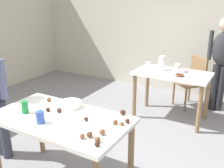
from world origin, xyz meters
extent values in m
cube|color=beige|center=(0.00, 3.20, 1.30)|extent=(6.40, 0.10, 2.60)
cube|color=white|center=(-0.14, -0.11, 0.73)|extent=(1.33, 0.73, 0.04)
cylinder|color=olive|center=(-0.74, 0.19, 0.35)|extent=(0.06, 0.06, 0.71)
cylinder|color=olive|center=(0.47, 0.19, 0.35)|extent=(0.06, 0.06, 0.71)
cube|color=white|center=(0.32, 1.90, 0.73)|extent=(1.11, 0.64, 0.04)
cylinder|color=olive|center=(-0.18, 1.64, 0.35)|extent=(0.06, 0.06, 0.71)
cylinder|color=olive|center=(0.81, 1.64, 0.35)|extent=(0.06, 0.06, 0.71)
cylinder|color=olive|center=(-0.18, 2.16, 0.35)|extent=(0.06, 0.06, 0.71)
cylinder|color=olive|center=(0.81, 2.16, 0.35)|extent=(0.06, 0.06, 0.71)
cube|color=olive|center=(0.44, 2.50, 0.43)|extent=(0.56, 0.56, 0.04)
cube|color=olive|center=(0.55, 2.64, 0.66)|extent=(0.32, 0.27, 0.42)
cylinder|color=olive|center=(0.47, 2.26, 0.21)|extent=(0.04, 0.04, 0.41)
cylinder|color=olive|center=(0.20, 2.47, 0.21)|extent=(0.04, 0.04, 0.41)
cylinder|color=olive|center=(0.68, 2.52, 0.21)|extent=(0.04, 0.04, 0.41)
cylinder|color=olive|center=(0.41, 2.73, 0.21)|extent=(0.04, 0.04, 0.41)
cylinder|color=#383D4C|center=(-1.13, -0.07, 0.36)|extent=(0.11, 0.11, 0.71)
cylinder|color=#383D4C|center=(-1.03, -0.09, 0.36)|extent=(0.11, 0.11, 0.71)
cylinder|color=#4C5175|center=(-0.89, -0.12, 1.00)|extent=(0.08, 0.08, 0.43)
cylinder|color=#28282D|center=(0.95, 2.61, 0.39)|extent=(0.11, 0.11, 0.78)
cylinder|color=#28282D|center=(0.84, 2.60, 0.39)|extent=(0.11, 0.11, 0.78)
ellipsoid|color=#333338|center=(0.89, 2.61, 1.05)|extent=(0.35, 0.25, 0.55)
cylinder|color=#333338|center=(0.70, 2.58, 1.09)|extent=(0.08, 0.08, 0.47)
cylinder|color=white|center=(-0.20, 0.12, 0.78)|extent=(0.22, 0.22, 0.06)
cylinder|color=#198438|center=(-0.49, -0.21, 0.81)|extent=(0.07, 0.07, 0.12)
cube|color=silver|center=(-0.46, -0.05, 0.75)|extent=(0.17, 0.02, 0.01)
cylinder|color=#3351B2|center=(-0.21, -0.29, 0.81)|extent=(0.08, 0.08, 0.11)
sphere|color=#3D2319|center=(-0.32, -0.08, 0.77)|extent=(0.04, 0.04, 0.04)
sphere|color=brown|center=(0.32, -0.28, 0.78)|extent=(0.05, 0.05, 0.05)
sphere|color=brown|center=(0.45, 0.03, 0.77)|extent=(0.04, 0.04, 0.04)
sphere|color=brown|center=(0.38, -0.19, 0.78)|extent=(0.05, 0.05, 0.05)
sphere|color=#3D2319|center=(0.35, 0.23, 0.78)|extent=(0.05, 0.05, 0.05)
sphere|color=#3D2319|center=(0.44, -0.36, 0.77)|extent=(0.04, 0.04, 0.04)
sphere|color=#3D2319|center=(-0.21, -0.04, 0.77)|extent=(0.05, 0.05, 0.05)
sphere|color=brown|center=(0.41, -0.31, 0.78)|extent=(0.05, 0.05, 0.05)
sphere|color=brown|center=(0.38, 0.02, 0.77)|extent=(0.05, 0.05, 0.05)
sphere|color=brown|center=(-0.50, 0.12, 0.77)|extent=(0.05, 0.05, 0.05)
sphere|color=brown|center=(0.27, -0.33, 0.77)|extent=(0.04, 0.04, 0.04)
sphere|color=#3D2319|center=(0.47, 0.10, 0.77)|extent=(0.04, 0.04, 0.04)
sphere|color=#3D2319|center=(0.12, -0.06, 0.77)|extent=(0.04, 0.04, 0.04)
cylinder|color=white|center=(0.13, 1.94, 0.86)|extent=(0.10, 0.10, 0.23)
cylinder|color=white|center=(0.34, 2.09, 0.80)|extent=(0.09, 0.09, 0.10)
cylinder|color=white|center=(-0.10, 1.96, 0.80)|extent=(0.07, 0.07, 0.10)
torus|color=brown|center=(0.46, 1.76, 0.77)|extent=(0.13, 0.13, 0.04)
torus|color=white|center=(0.34, 1.98, 0.76)|extent=(0.10, 0.10, 0.03)
torus|color=pink|center=(0.45, 2.02, 0.77)|extent=(0.12, 0.12, 0.04)
camera|label=1|loc=(1.38, -1.77, 1.82)|focal=41.27mm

